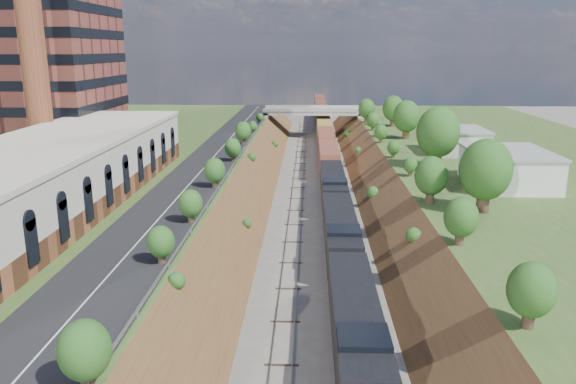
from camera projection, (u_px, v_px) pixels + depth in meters
The scene contains 16 objects.
platform_left at pixel (82, 185), 79.44m from camera, with size 44.00×180.00×5.00m, color #365222.
platform_right at pixel (555, 189), 76.99m from camera, with size 44.00×180.00×5.00m, color #365222.
embankment_left at pixel (237, 204), 79.25m from camera, with size 7.07×180.00×7.07m, color brown.
embankment_right at pixel (393, 205), 78.43m from camera, with size 7.07×180.00×7.07m, color brown.
rail_left_track at pixel (296, 204), 78.91m from camera, with size 1.58×180.00×0.18m, color gray.
rail_right_track at pixel (333, 204), 78.72m from camera, with size 1.58×180.00×0.18m, color gray.
road at pixel (204, 168), 78.16m from camera, with size 8.00×180.00×0.10m, color black.
guardrail at pixel (233, 165), 77.69m from camera, with size 0.10×171.00×0.70m.
commercial_building at pixel (39, 179), 56.47m from camera, with size 14.30×62.30×7.00m.
smokestack at pixel (29, 18), 70.08m from camera, with size 3.20×3.20×40.00m, color brown.
overpass at pixel (313, 117), 137.62m from camera, with size 24.50×8.30×7.40m.
white_building_near at pixel (508, 169), 68.48m from camera, with size 9.00×12.00×4.00m, color silver.
white_building_far at pixel (458, 142), 89.84m from camera, with size 8.00×10.00×3.60m, color silver.
tree_right_large at pixel (486, 170), 56.51m from camera, with size 5.25×5.25×7.61m.
tree_left_crest at pixel (150, 261), 38.81m from camera, with size 2.45×2.45×3.55m.
freight_train at pixel (325, 136), 121.47m from camera, with size 3.27×183.24×4.82m.
Camera 1 is at (-0.81, -16.01, 21.33)m, focal length 35.00 mm.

